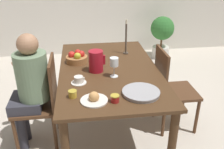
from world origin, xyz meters
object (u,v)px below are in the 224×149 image
Objects in this scene: jam_jar_red at (115,98)px; serving_tray at (141,93)px; fruit_bowl at (77,58)px; bread_plate at (94,99)px; chair_person_side at (42,101)px; candlestick_tall at (126,40)px; teacup_near_person at (79,80)px; jam_jar_amber at (73,94)px; person_seated at (30,83)px; wine_glass_water at (114,63)px; chair_opposite at (170,88)px; potted_plant at (162,33)px; red_pitcher at (96,61)px.

serving_tray is at bearing 21.02° from jam_jar_red.
bread_plate is at bearing -81.09° from fruit_bowl.
chair_person_side is 1.12m from candlestick_tall.
teacup_near_person is 1.97× the size of jam_jar_amber.
person_seated reaches higher than jam_jar_red.
candlestick_tall is at bearing 56.69° from jam_jar_amber.
fruit_bowl is at bearing 130.81° from wine_glass_water.
candlestick_tall reaches higher than chair_opposite.
potted_plant is (1.91, 2.15, -0.02)m from chair_person_side.
teacup_near_person is 0.61× the size of fruit_bowl.
jam_jar_red is 0.31× the size of fruit_bowl.
wine_glass_water is 0.87× the size of bread_plate.
wine_glass_water is (0.79, -0.08, 0.20)m from person_seated.
teacup_near_person is at bearing -88.60° from fruit_bowl.
red_pitcher is at bearing -123.01° from potted_plant.
red_pitcher is 0.53m from jam_jar_amber.
potted_plant is (1.27, 2.70, -0.32)m from jam_jar_red.
jam_jar_red is (0.10, -0.59, -0.07)m from red_pitcher.
red_pitcher reaches higher than chair_person_side.
person_seated is at bearing -153.69° from candlestick_tall.
bread_plate is (0.11, -0.32, -0.00)m from teacup_near_person.
red_pitcher reaches higher than jam_jar_amber.
jam_jar_red is 1.06m from candlestick_tall.
bread_plate is at bearing -117.54° from wine_glass_water.
person_seated is 0.82m from wine_glass_water.
chair_opposite is at bearing 42.16° from jam_jar_red.
wine_glass_water is at bearing -95.89° from person_seated.
wine_glass_water reaches higher than teacup_near_person.
person_seated reaches higher than wine_glass_water.
jam_jar_red is at bearing -158.98° from serving_tray.
chair_person_side is at bearing 152.50° from serving_tray.
person_seated is 0.91m from jam_jar_red.
teacup_near_person is at bearing -126.50° from red_pitcher.
jam_jar_amber is at bearing 177.27° from serving_tray.
chair_opposite is 4.11× the size of fruit_bowl.
bread_plate is 1.09m from candlestick_tall.
chair_person_side reaches higher than fruit_bowl.
teacup_near_person is at bearing -110.37° from person_seated.
red_pitcher is 3.01× the size of jam_jar_red.
chair_person_side is at bearing 126.81° from jam_jar_amber.
red_pitcher is 0.32m from fruit_bowl.
chair_opposite is 0.99m from jam_jar_red.
bread_plate is 0.19m from jam_jar_amber.
serving_tray is (0.17, -0.35, -0.12)m from wine_glass_water.
jam_jar_red is (0.27, -0.35, 0.01)m from teacup_near_person.
chair_person_side is 13.36× the size of jam_jar_amber.
serving_tray is at bearing -56.59° from red_pitcher.
teacup_near_person is at bearing -129.23° from candlestick_tall.
jam_jar_red is (-0.70, -0.63, 0.30)m from chair_opposite.
chair_person_side is 0.66m from red_pitcher.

